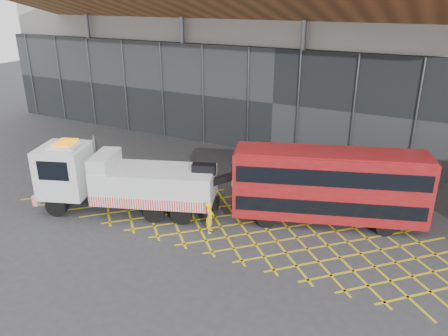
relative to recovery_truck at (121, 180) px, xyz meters
The scene contains 6 objects.
ground_plane 3.17m from the recovery_truck, 41.06° to the left, with size 120.00×120.00×0.00m, color #2D2D30.
road_markings 7.93m from the recovery_truck, 12.54° to the left, with size 27.96×7.16×0.01m.
construction_building 21.63m from the recovery_truck, 79.16° to the left, with size 55.00×23.97×18.00m.
recovery_truck is the anchor object (origin of this frame).
bus_towed 11.47m from the recovery_truck, 20.34° to the left, with size 10.24×5.51×4.10m.
worker 5.77m from the recovery_truck, ahead, with size 0.62×0.40×1.69m, color yellow.
Camera 1 is at (13.72, -18.97, 11.57)m, focal length 35.00 mm.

